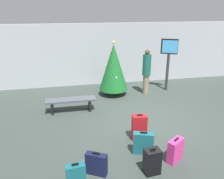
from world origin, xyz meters
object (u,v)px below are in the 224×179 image
at_px(suitcase_3, 139,127).
at_px(suitcase_4, 96,164).
at_px(suitcase_0, 175,150).
at_px(waiting_bench, 71,102).
at_px(suitcase_5, 76,178).
at_px(traveller_0, 146,71).
at_px(suitcase_1, 143,143).
at_px(suitcase_2, 152,161).
at_px(holiday_tree, 114,67).
at_px(flight_info_kiosk, 169,56).

xyz_separation_m(suitcase_3, suitcase_4, (-1.38, -1.19, -0.10)).
bearing_deg(suitcase_0, waiting_bench, 125.04).
xyz_separation_m(suitcase_3, suitcase_5, (-1.84, -1.61, -0.05)).
bearing_deg(traveller_0, suitcase_1, -110.57).
bearing_deg(traveller_0, suitcase_3, -112.57).
relative_size(traveller_0, suitcase_5, 2.85).
height_order(suitcase_2, suitcase_5, suitcase_5).
bearing_deg(suitcase_1, suitcase_3, 80.37).
xyz_separation_m(holiday_tree, suitcase_2, (-0.20, -4.96, -0.90)).
bearing_deg(suitcase_1, suitcase_4, -157.31).
relative_size(waiting_bench, suitcase_2, 2.73).
xyz_separation_m(suitcase_0, suitcase_3, (-0.54, 1.12, 0.07)).
distance_m(suitcase_1, suitcase_5, 1.97).
distance_m(holiday_tree, suitcase_0, 4.79).
xyz_separation_m(suitcase_0, suitcase_2, (-0.70, -0.29, 0.01)).
distance_m(waiting_bench, suitcase_5, 3.81).
bearing_deg(waiting_bench, holiday_tree, 36.50).
bearing_deg(flight_info_kiosk, suitcase_3, -124.24).
bearing_deg(suitcase_0, traveller_0, 79.07).
distance_m(suitcase_0, suitcase_5, 2.43).
bearing_deg(traveller_0, suitcase_5, -123.08).
height_order(holiday_tree, suitcase_3, holiday_tree).
distance_m(flight_info_kiosk, traveller_0, 1.21).
height_order(flight_info_kiosk, traveller_0, flight_info_kiosk).
xyz_separation_m(suitcase_0, suitcase_5, (-2.38, -0.49, 0.03)).
bearing_deg(flight_info_kiosk, suitcase_2, -117.59).
bearing_deg(suitcase_4, suitcase_3, 40.89).
bearing_deg(suitcase_2, suitcase_1, 86.08).
relative_size(traveller_0, suitcase_3, 2.50).
xyz_separation_m(suitcase_4, suitcase_5, (-0.47, -0.42, 0.05)).
bearing_deg(suitcase_1, suitcase_0, -34.99).
relative_size(holiday_tree, suitcase_1, 3.72).
xyz_separation_m(flight_info_kiosk, suitcase_2, (-2.63, -5.03, -1.23)).
bearing_deg(traveller_0, suitcase_2, -108.14).
relative_size(waiting_bench, traveller_0, 0.92).
relative_size(suitcase_2, suitcase_3, 0.84).
bearing_deg(traveller_0, waiting_bench, -159.80).
xyz_separation_m(waiting_bench, suitcase_4, (0.42, -3.40, -0.11)).
relative_size(flight_info_kiosk, waiting_bench, 1.30).
bearing_deg(suitcase_2, holiday_tree, 87.72).
relative_size(waiting_bench, suitcase_3, 2.29).
bearing_deg(waiting_bench, suitcase_5, -90.78).
relative_size(flight_info_kiosk, suitcase_0, 3.68).
relative_size(suitcase_1, suitcase_4, 1.09).
bearing_deg(flight_info_kiosk, suitcase_0, -112.14).
relative_size(flight_info_kiosk, suitcase_2, 3.55).
height_order(suitcase_3, suitcase_4, suitcase_3).
height_order(suitcase_0, suitcase_4, suitcase_0).
bearing_deg(suitcase_3, suitcase_5, -138.91).
height_order(traveller_0, suitcase_1, traveller_0).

